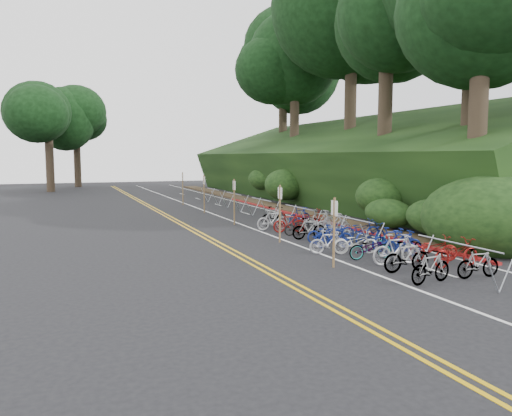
{
  "coord_description": "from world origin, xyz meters",
  "views": [
    {
      "loc": [
        -8.26,
        -14.51,
        3.74
      ],
      "look_at": [
        0.36,
        7.19,
        1.3
      ],
      "focal_mm": 35.0,
      "sensor_mm": 36.0,
      "label": 1
    }
  ],
  "objects": [
    {
      "name": "signpost_near",
      "position": [
        0.25,
        -0.15,
        1.36
      ],
      "size": [
        0.08,
        0.4,
        2.37
      ],
      "color": "brown",
      "rests_on": "ground"
    },
    {
      "name": "tree_cluster",
      "position": [
        9.76,
        22.03,
        12.72
      ],
      "size": [
        33.61,
        55.01,
        20.47
      ],
      "color": "#2D2319",
      "rests_on": "ground"
    },
    {
      "name": "red_curb",
      "position": [
        5.7,
        12.0,
        0.05
      ],
      "size": [
        0.25,
        28.0,
        0.1
      ],
      "primitive_type": "cube",
      "color": "maroon",
      "rests_on": "ground"
    },
    {
      "name": "bike_racks_rest",
      "position": [
        3.0,
        13.0,
        0.85
      ],
      "size": [
        1.14,
        23.0,
        1.17
      ],
      "color": "gray",
      "rests_on": "ground"
    },
    {
      "name": "road_markings",
      "position": [
        0.63,
        10.1,
        0.0
      ],
      "size": [
        7.47,
        80.0,
        0.01
      ],
      "color": "gold",
      "rests_on": "ground"
    },
    {
      "name": "bike_front",
      "position": [
        1.29,
        1.97,
        0.46
      ],
      "size": [
        0.74,
        1.58,
        0.92
      ],
      "primitive_type": "imported",
      "rotation": [
        0.0,
        0.0,
        1.36
      ],
      "color": "#9E9EA3",
      "rests_on": "ground"
    },
    {
      "name": "signposts_rest",
      "position": [
        0.6,
        14.0,
        1.43
      ],
      "size": [
        0.08,
        18.4,
        2.5
      ],
      "color": "brown",
      "rests_on": "ground"
    },
    {
      "name": "embankment",
      "position": [
        12.96,
        19.04,
        2.57
      ],
      "size": [
        14.3,
        48.14,
        9.11
      ],
      "color": "black",
      "rests_on": "ground"
    },
    {
      "name": "ground",
      "position": [
        0.0,
        0.0,
        0.0
      ],
      "size": [
        120.0,
        120.0,
        0.0
      ],
      "primitive_type": "plane",
      "color": "black",
      "rests_on": "ground"
    },
    {
      "name": "bike_rack_front",
      "position": [
        2.86,
        -2.95,
        0.85
      ],
      "size": [
        1.12,
        3.43,
        1.13
      ],
      "color": "gray",
      "rests_on": "ground"
    },
    {
      "name": "bike_valet",
      "position": [
        3.09,
        3.52,
        0.49
      ],
      "size": [
        3.18,
        14.5,
        1.09
      ],
      "color": "slate",
      "rests_on": "ground"
    }
  ]
}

